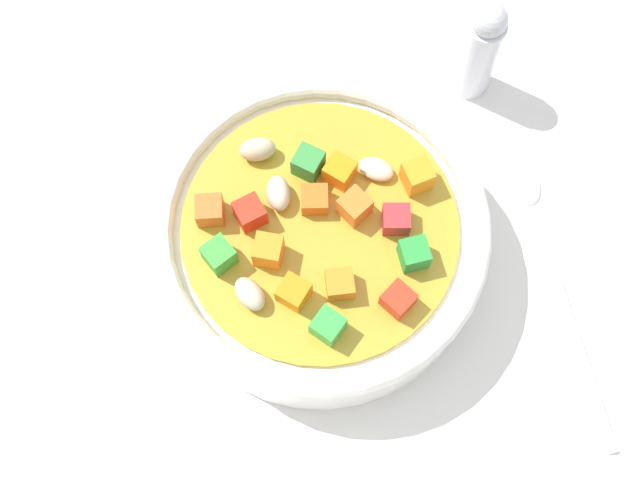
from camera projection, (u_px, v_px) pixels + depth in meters
The scene contains 4 objects.
ground_plane at pixel (320, 259), 58.07cm from camera, with size 140.00×140.00×2.00cm, color silver.
soup_bowl_main at pixel (320, 238), 53.96cm from camera, with size 21.21×21.21×7.32cm.
spoon at pixel (555, 269), 56.34cm from camera, with size 12.04×17.81×0.99cm.
pepper_shaker at pixel (480, 49), 57.02cm from camera, with size 2.66×2.66×9.29cm.
Camera 1 is at (5.94, -16.68, 54.32)cm, focal length 47.35 mm.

